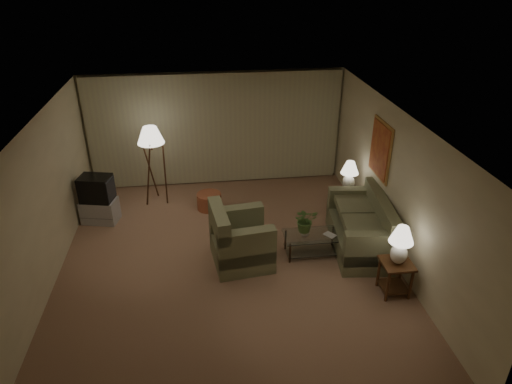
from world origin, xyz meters
TOP-DOWN VIEW (x-y plane):
  - ground at (0.00, 0.00)m, footprint 7.00×7.00m
  - room_shell at (0.02, 1.51)m, footprint 6.04×7.02m
  - sofa at (2.50, 0.19)m, footprint 2.08×1.35m
  - armchair at (0.25, 0.04)m, footprint 1.30×1.25m
  - side_table_near at (2.65, -1.16)m, footprint 0.49×0.49m
  - side_table_far at (2.65, 1.44)m, footprint 0.45×0.37m
  - table_lamp_near at (2.65, -1.16)m, footprint 0.39×0.39m
  - table_lamp_far at (2.65, 1.44)m, footprint 0.37×0.37m
  - coffee_table at (1.57, 0.09)m, footprint 1.06×0.58m
  - tv_cabinet at (-2.55, 1.84)m, footprint 0.90×0.75m
  - crt_tv at (-2.55, 1.84)m, footprint 0.81×0.71m
  - floor_lamp at (-1.43, 2.57)m, footprint 0.58×0.58m
  - ottoman at (-0.27, 2.09)m, footprint 0.59×0.59m
  - vase at (1.42, 0.09)m, footprint 0.20×0.20m
  - flowers at (1.42, 0.09)m, footprint 0.45×0.40m
  - book at (1.82, -0.01)m, footprint 0.26×0.27m

SIDE VIEW (x-z plane):
  - ground at x=0.00m, z-range 0.00..0.00m
  - ottoman at x=-0.27m, z-range 0.00..0.36m
  - tv_cabinet at x=-2.55m, z-range 0.00..0.50m
  - coffee_table at x=1.57m, z-range 0.07..0.48m
  - side_table_far at x=2.65m, z-range 0.09..0.69m
  - side_table_near at x=2.65m, z-range 0.10..0.70m
  - sofa at x=2.50m, z-range 0.00..0.83m
  - book at x=1.82m, z-range 0.41..0.43m
  - armchair at x=0.25m, z-range 0.00..0.89m
  - vase at x=1.42m, z-range 0.42..0.58m
  - crt_tv at x=-2.55m, z-range 0.50..1.03m
  - flowers at x=1.42m, z-range 0.58..1.05m
  - floor_lamp at x=-1.43m, z-range 0.04..1.82m
  - table_lamp_far at x=2.65m, z-range 0.66..1.30m
  - table_lamp_near at x=2.65m, z-range 0.66..1.34m
  - room_shell at x=0.02m, z-range 0.39..3.11m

